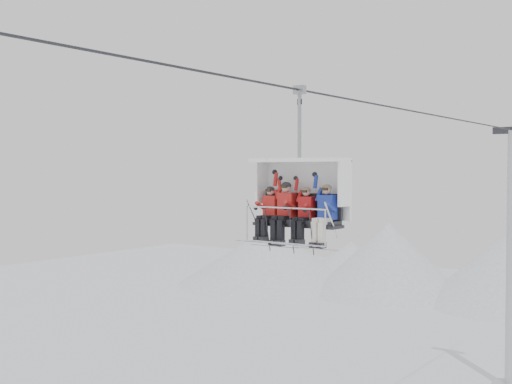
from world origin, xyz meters
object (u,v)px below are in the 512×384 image
Objects in this scene: lift_tower_right at (512,278)px; skier_center_right at (304,213)px; skier_far_left at (268,211)px; skier_center_left at (285,210)px; skier_far_right at (325,212)px; chairlift_carrier at (302,191)px.

lift_tower_right is 7.99× the size of skier_center_right.
skier_center_left reaches higher than skier_far_left.
skier_far_right is at bearing -0.25° from skier_center_left.
skier_center_left is at bearing -90.94° from lift_tower_right.
skier_center_right is (1.10, 0.00, 0.00)m from skier_far_left.
lift_tower_right is at bearing 92.44° from skier_far_right.
skier_center_right is at bearing -179.02° from skier_far_right.
skier_center_right is 0.60m from skier_far_right.
chairlift_carrier reaches higher than skier_center_left.
chairlift_carrier reaches higher than skier_center_right.
skier_far_right is at bearing 0.98° from skier_center_right.
chairlift_carrier is 1.04m from skier_far_right.
skier_center_left is (-0.33, -0.30, -0.47)m from chairlift_carrier.
chairlift_carrier is 0.65m from skier_center_left.
lift_tower_right is 7.99× the size of skier_far_right.
skier_center_right is at bearing -89.24° from lift_tower_right.
lift_tower_right reaches higher than chairlift_carrier.
chairlift_carrier is 2.36× the size of skier_far_right.
skier_center_left is 1.02× the size of skier_far_right.
skier_far_left is 0.98× the size of skier_center_left.
skier_center_left is 1.20m from skier_far_right.
lift_tower_right is 20.60m from chairlift_carrier.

